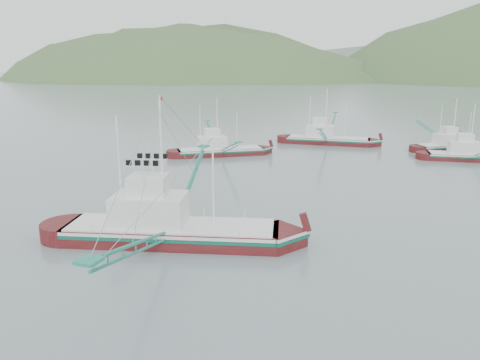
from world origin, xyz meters
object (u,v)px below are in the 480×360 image
(bg_boat_right, at_px, (472,151))
(bg_boat_left, at_px, (220,142))
(bg_boat_extra, at_px, (454,139))
(main_boat, at_px, (169,214))
(bg_boat_far, at_px, (327,136))

(bg_boat_right, height_order, bg_boat_left, bg_boat_left)
(bg_boat_extra, bearing_deg, bg_boat_right, -109.14)
(main_boat, xyz_separation_m, bg_boat_extra, (24.26, 50.71, -0.39))
(bg_boat_left, bearing_deg, bg_boat_extra, -7.37)
(bg_boat_far, xyz_separation_m, bg_boat_extra, (20.25, 0.48, 0.45))
(bg_boat_right, height_order, bg_boat_extra, same)
(main_boat, relative_size, bg_boat_right, 1.35)
(bg_boat_extra, bearing_deg, bg_boat_left, 174.79)
(main_boat, xyz_separation_m, bg_boat_far, (4.01, 50.24, -0.85))
(bg_boat_right, bearing_deg, main_boat, -128.65)
(bg_boat_right, xyz_separation_m, bg_boat_far, (-21.93, 7.54, 0.05))
(bg_boat_right, relative_size, bg_boat_far, 0.86)
(bg_boat_left, distance_m, bg_boat_extra, 37.59)
(bg_boat_left, xyz_separation_m, bg_boat_far, (13.59, 15.88, -0.59))
(bg_boat_right, bearing_deg, bg_boat_extra, 94.50)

